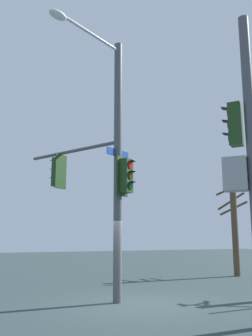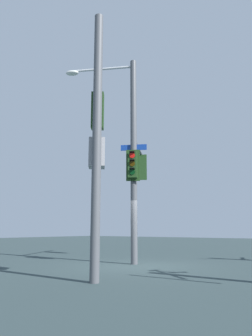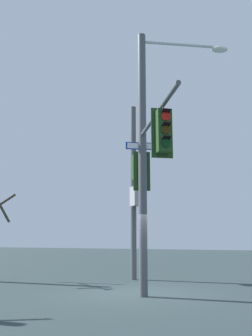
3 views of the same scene
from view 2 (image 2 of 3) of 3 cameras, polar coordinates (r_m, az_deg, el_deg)
The scene contains 3 objects.
ground_plane at distance 12.45m, azimuth 1.88°, elevation -17.12°, with size 80.00×80.00×0.00m, color #2D3C3E.
main_signal_pole_assembly at distance 13.90m, azimuth 1.05°, elevation 2.65°, with size 3.32×5.51×8.67m.
secondary_pole_assembly at distance 9.12m, azimuth -5.21°, elevation 5.31°, with size 0.76×0.80×7.66m.
Camera 2 is at (7.17, -10.09, 1.35)m, focal length 34.11 mm.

